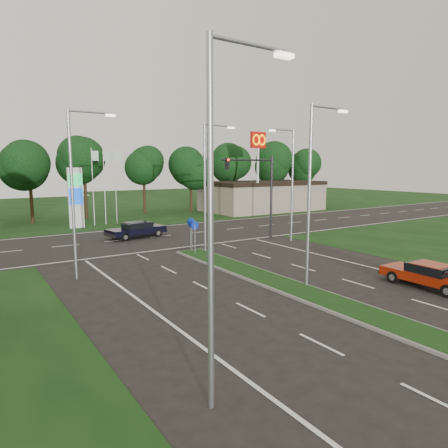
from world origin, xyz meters
TOP-DOWN VIEW (x-y plane):
  - ground at (0.00, 0.00)m, footprint 160.00×160.00m
  - verge_far at (0.00, 55.00)m, footprint 160.00×50.00m
  - cross_road at (0.00, 24.00)m, footprint 160.00×12.00m
  - median_kerb at (0.00, 4.00)m, footprint 2.00×26.00m
  - commercial_building at (22.00, 36.00)m, footprint 16.00×9.00m
  - streetlight_median_near at (1.00, 6.00)m, footprint 2.53×0.22m
  - streetlight_median_far at (1.00, 16.00)m, footprint 2.53×0.22m
  - streetlight_left_near at (-8.30, 0.00)m, footprint 2.53×0.22m
  - streetlight_left_far at (-8.30, 14.00)m, footprint 2.53×0.22m
  - streetlight_right_far at (8.80, 16.00)m, footprint 2.53×0.22m
  - traffic_signal at (7.19, 18.00)m, footprint 5.10×0.42m
  - median_signs at (0.00, 16.40)m, footprint 1.16×1.76m
  - gas_pylon at (-3.79, 33.05)m, footprint 5.80×1.26m
  - mcdonalds_sign at (18.00, 31.97)m, footprint 2.20×0.47m
  - treeline_far at (0.10, 39.93)m, footprint 6.00×6.00m
  - red_sedan at (6.00, 2.65)m, footprint 1.92×4.49m
  - navy_sedan at (-1.02, 24.54)m, footprint 5.16×2.73m

SIDE VIEW (x-z plane):
  - ground at x=0.00m, z-range 0.00..0.00m
  - verge_far at x=0.00m, z-range -0.01..0.01m
  - cross_road at x=0.00m, z-range -0.01..0.01m
  - median_kerb at x=0.00m, z-range 0.00..0.12m
  - red_sedan at x=6.00m, z-range 0.05..1.27m
  - navy_sedan at x=-1.02m, z-range 0.05..1.40m
  - median_signs at x=0.00m, z-range 0.52..2.90m
  - commercial_building at x=22.00m, z-range 0.00..4.00m
  - gas_pylon at x=-3.79m, z-range -0.80..7.20m
  - traffic_signal at x=7.19m, z-range 1.15..8.15m
  - streetlight_median_near at x=1.00m, z-range 0.58..9.58m
  - streetlight_median_far at x=1.00m, z-range 0.58..9.58m
  - streetlight_left_near at x=-8.30m, z-range 0.58..9.58m
  - streetlight_left_far at x=-8.30m, z-range 0.58..9.58m
  - streetlight_right_far at x=8.80m, z-range 0.58..9.58m
  - treeline_far at x=0.10m, z-range 1.88..11.78m
  - mcdonalds_sign at x=18.00m, z-range 2.79..13.19m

